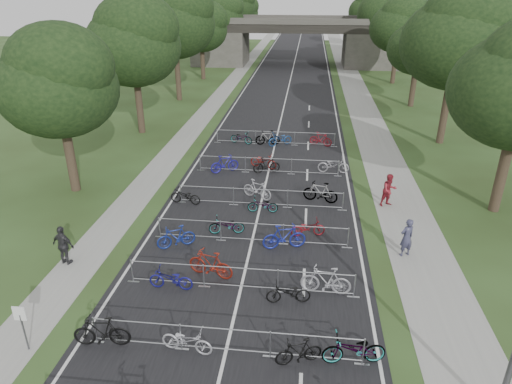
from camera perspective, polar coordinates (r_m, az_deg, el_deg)
road at (r=59.29m, az=4.19°, el=13.32°), size 11.00×140.00×0.01m
sidewalk_right at (r=59.51m, az=12.10°, el=12.90°), size 3.00×140.00×0.01m
sidewalk_left at (r=60.07m, az=-3.18°, el=13.50°), size 2.00×140.00×0.01m
lane_markings at (r=59.30m, az=4.19°, el=13.32°), size 0.12×140.00×0.00m
overpass_bridge at (r=73.59m, az=4.86°, el=18.28°), size 31.00×8.00×7.05m
park_sign at (r=17.70m, az=-27.28°, el=-14.07°), size 0.45×0.06×1.83m
tree_left_0 at (r=28.17m, az=-23.49°, el=12.31°), size 6.72×6.72×10.25m
tree_left_1 at (r=38.82m, az=-15.05°, el=17.56°), size 7.56×7.56×11.53m
tree_right_1 at (r=37.77m, az=24.08°, el=17.08°), size 8.18×8.18×12.47m
tree_left_2 at (r=50.10m, az=-10.11°, el=20.34°), size 8.40×8.40×12.81m
tree_right_2 at (r=49.54m, az=19.83°, el=16.76°), size 6.16×6.16×9.39m
tree_left_3 at (r=61.81m, az=-6.80°, el=19.76°), size 6.72×6.72×10.25m
tree_right_3 at (r=61.16m, az=17.59°, el=19.22°), size 7.17×7.17×10.93m
tree_left_4 at (r=73.47m, az=-4.63°, el=21.22°), size 7.56×7.56×11.53m
tree_right_4 at (r=72.92m, az=16.03°, el=20.87°), size 8.18×8.18×12.47m
tree_left_5 at (r=85.23m, az=-3.03°, el=22.27°), size 8.40×8.40×12.81m
tree_right_5 at (r=84.90m, az=14.66°, el=20.09°), size 6.16×6.16×9.39m
tree_left_6 at (r=97.16m, az=-1.78°, el=21.61°), size 6.72×6.72×10.25m
tree_right_6 at (r=96.75m, az=13.82°, el=21.22°), size 7.17×7.17×10.93m
barrier_row_1 at (r=16.24m, az=-3.89°, el=-18.06°), size 9.70×0.08×1.10m
barrier_row_2 at (r=19.00m, az=-1.96°, el=-10.75°), size 9.70×0.08×1.10m
barrier_row_3 at (r=22.18m, az=-0.54°, el=-5.10°), size 9.70×0.08×1.10m
barrier_row_4 at (r=25.70m, az=0.55°, el=-0.71°), size 9.70×0.08×1.10m
barrier_row_5 at (r=30.28m, az=1.54°, el=3.31°), size 9.70×0.08×1.10m
barrier_row_6 at (r=35.92m, az=2.40°, el=6.76°), size 9.70×0.08×1.10m
bike_4 at (r=17.29m, az=-18.74°, el=-16.21°), size 2.05×0.77×1.20m
bike_5 at (r=16.48m, az=-8.65°, el=-17.88°), size 1.91×0.89×0.96m
bike_6 at (r=15.98m, az=5.36°, el=-19.25°), size 1.68×0.97×0.97m
bike_7 at (r=16.20m, az=12.16°, el=-18.74°), size 2.22×1.07×1.12m
bike_8 at (r=19.37m, az=-10.61°, el=-10.66°), size 1.87×0.70×0.97m
bike_9 at (r=19.81m, az=-5.70°, el=-8.94°), size 2.16×1.13×1.25m
bike_10 at (r=18.38m, az=4.07°, el=-12.50°), size 1.84×0.87×0.93m
bike_11 at (r=18.96m, az=8.70°, el=-10.87°), size 2.09×0.71×1.24m
bike_12 at (r=22.12m, az=-9.96°, el=-5.55°), size 1.90×1.35×1.12m
bike_13 at (r=22.99m, az=-3.69°, el=-4.22°), size 1.87×0.93×0.94m
bike_14 at (r=21.69m, az=3.56°, el=-5.62°), size 2.18×1.12×1.26m
bike_15 at (r=22.92m, az=6.51°, el=-4.48°), size 1.82×0.97×0.91m
bike_16 at (r=26.35m, az=-8.83°, el=-0.53°), size 1.88×0.90×0.95m
bike_17 at (r=26.66m, az=0.15°, el=0.32°), size 1.96×1.33×1.15m
bike_18 at (r=25.07m, az=0.84°, el=-1.66°), size 1.71×0.67×0.88m
bike_19 at (r=26.47m, az=8.06°, el=-0.02°), size 2.12×1.07×1.22m
bike_20 at (r=30.51m, az=-3.94°, el=3.54°), size 1.99×1.53×1.20m
bike_21 at (r=31.20m, az=0.94°, el=3.90°), size 2.06×1.30×1.02m
bike_22 at (r=30.37m, az=1.33°, el=3.38°), size 1.89×1.01×1.09m
bike_23 at (r=30.81m, az=9.65°, el=3.33°), size 2.07×0.74×1.08m
bike_24 at (r=36.19m, az=-1.85°, el=6.80°), size 1.93×1.11×0.96m
bike_25 at (r=35.85m, az=1.47°, el=6.79°), size 1.97×0.83×1.15m
bike_26 at (r=35.73m, az=3.05°, el=6.63°), size 2.09×1.69×1.07m
bike_27 at (r=35.97m, az=8.10°, el=6.56°), size 1.86×1.06×1.08m
pedestrian_a at (r=22.09m, az=18.31°, el=-5.44°), size 0.81×0.71×1.88m
pedestrian_b at (r=26.71m, az=16.31°, el=0.20°), size 1.14×1.05×1.90m
pedestrian_c at (r=22.11m, az=-22.93°, el=-6.18°), size 1.18×0.71×1.88m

